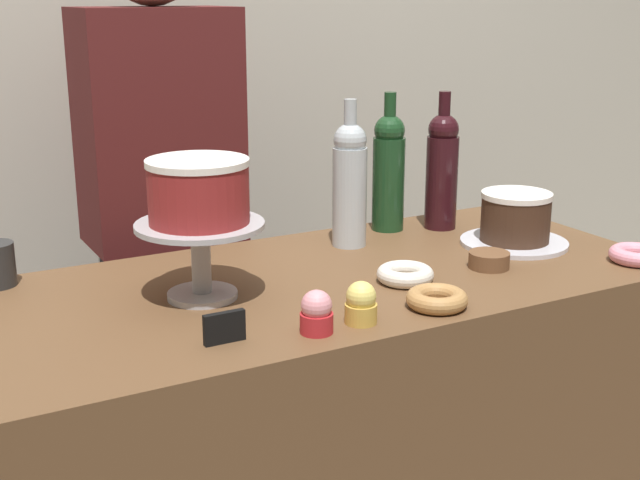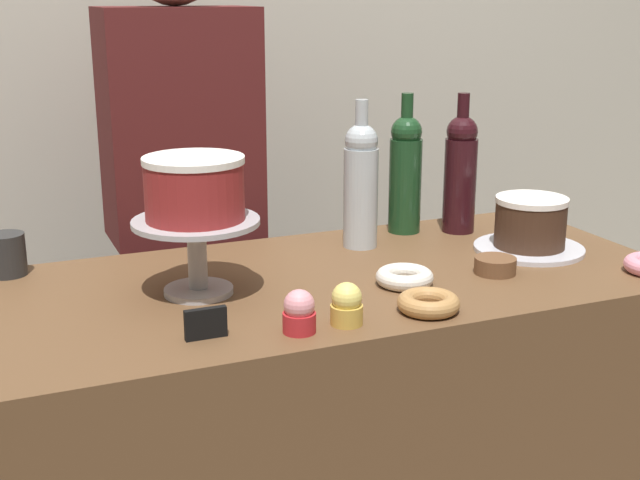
{
  "view_description": "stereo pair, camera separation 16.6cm",
  "coord_description": "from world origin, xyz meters",
  "px_view_note": "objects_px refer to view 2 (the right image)",
  "views": [
    {
      "loc": [
        -0.77,
        -1.4,
        1.43
      ],
      "look_at": [
        0.0,
        0.0,
        0.97
      ],
      "focal_mm": 47.98,
      "sensor_mm": 36.0,
      "label": 1
    },
    {
      "loc": [
        -0.62,
        -1.48,
        1.43
      ],
      "look_at": [
        0.0,
        0.0,
        0.97
      ],
      "focal_mm": 47.98,
      "sensor_mm": 36.0,
      "label": 2
    }
  ],
  "objects_px": {
    "wine_bottle_green": "(405,172)",
    "cookie_stack": "(495,265)",
    "chocolate_round_cake": "(532,222)",
    "price_sign_chalkboard": "(206,323)",
    "coffee_cup_ceramic": "(6,255)",
    "cupcake_lemon": "(347,305)",
    "barista_figure": "(186,239)",
    "wine_bottle_clear": "(361,183)",
    "cupcake_strawberry": "(299,312)",
    "donut_sugar": "(405,277)",
    "donut_maple": "(428,303)",
    "white_layer_cake": "(194,188)",
    "wine_bottle_dark_red": "(460,171)",
    "cake_stand_pedestal": "(197,243)"
  },
  "relations": [
    {
      "from": "cupcake_strawberry",
      "to": "donut_sugar",
      "type": "xyz_separation_m",
      "value": [
        0.27,
        0.14,
        -0.02
      ]
    },
    {
      "from": "cupcake_lemon",
      "to": "price_sign_chalkboard",
      "type": "xyz_separation_m",
      "value": [
        -0.24,
        0.03,
        -0.01
      ]
    },
    {
      "from": "white_layer_cake",
      "to": "cookie_stack",
      "type": "bearing_deg",
      "value": -10.97
    },
    {
      "from": "price_sign_chalkboard",
      "to": "coffee_cup_ceramic",
      "type": "bearing_deg",
      "value": 120.58
    },
    {
      "from": "donut_sugar",
      "to": "price_sign_chalkboard",
      "type": "relative_size",
      "value": 1.6
    },
    {
      "from": "white_layer_cake",
      "to": "coffee_cup_ceramic",
      "type": "height_order",
      "value": "white_layer_cake"
    },
    {
      "from": "wine_bottle_green",
      "to": "price_sign_chalkboard",
      "type": "xyz_separation_m",
      "value": [
        -0.61,
        -0.45,
        -0.12
      ]
    },
    {
      "from": "chocolate_round_cake",
      "to": "white_layer_cake",
      "type": "bearing_deg",
      "value": 178.95
    },
    {
      "from": "coffee_cup_ceramic",
      "to": "barista_figure",
      "type": "distance_m",
      "value": 0.52
    },
    {
      "from": "cake_stand_pedestal",
      "to": "wine_bottle_green",
      "type": "height_order",
      "value": "wine_bottle_green"
    },
    {
      "from": "wine_bottle_green",
      "to": "cupcake_lemon",
      "type": "distance_m",
      "value": 0.62
    },
    {
      "from": "wine_bottle_dark_red",
      "to": "wine_bottle_green",
      "type": "height_order",
      "value": "same"
    },
    {
      "from": "wine_bottle_green",
      "to": "cupcake_strawberry",
      "type": "relative_size",
      "value": 4.38
    },
    {
      "from": "cookie_stack",
      "to": "price_sign_chalkboard",
      "type": "xyz_separation_m",
      "value": [
        -0.63,
        -0.1,
        0.01
      ]
    },
    {
      "from": "wine_bottle_green",
      "to": "cookie_stack",
      "type": "relative_size",
      "value": 3.87
    },
    {
      "from": "donut_maple",
      "to": "wine_bottle_dark_red",
      "type": "bearing_deg",
      "value": 53.06
    },
    {
      "from": "chocolate_round_cake",
      "to": "coffee_cup_ceramic",
      "type": "xyz_separation_m",
      "value": [
        -1.06,
        0.27,
        -0.02
      ]
    },
    {
      "from": "wine_bottle_green",
      "to": "cupcake_lemon",
      "type": "height_order",
      "value": "wine_bottle_green"
    },
    {
      "from": "cake_stand_pedestal",
      "to": "donut_maple",
      "type": "height_order",
      "value": "cake_stand_pedestal"
    },
    {
      "from": "wine_bottle_dark_red",
      "to": "cupcake_strawberry",
      "type": "xyz_separation_m",
      "value": [
        -0.58,
        -0.44,
        -0.11
      ]
    },
    {
      "from": "wine_bottle_green",
      "to": "donut_sugar",
      "type": "xyz_separation_m",
      "value": [
        -0.18,
        -0.34,
        -0.13
      ]
    },
    {
      "from": "wine_bottle_dark_red",
      "to": "cupcake_strawberry",
      "type": "height_order",
      "value": "wine_bottle_dark_red"
    },
    {
      "from": "cupcake_lemon",
      "to": "barista_figure",
      "type": "xyz_separation_m",
      "value": [
        -0.09,
        0.78,
        -0.08
      ]
    },
    {
      "from": "cookie_stack",
      "to": "price_sign_chalkboard",
      "type": "height_order",
      "value": "price_sign_chalkboard"
    },
    {
      "from": "cupcake_strawberry",
      "to": "wine_bottle_green",
      "type": "bearing_deg",
      "value": 46.83
    },
    {
      "from": "donut_maple",
      "to": "price_sign_chalkboard",
      "type": "xyz_separation_m",
      "value": [
        -0.4,
        0.03,
        0.01
      ]
    },
    {
      "from": "white_layer_cake",
      "to": "cupcake_strawberry",
      "type": "relative_size",
      "value": 2.5
    },
    {
      "from": "price_sign_chalkboard",
      "to": "barista_figure",
      "type": "xyz_separation_m",
      "value": [
        0.15,
        0.75,
        -0.07
      ]
    },
    {
      "from": "donut_maple",
      "to": "cookie_stack",
      "type": "relative_size",
      "value": 1.33
    },
    {
      "from": "wine_bottle_clear",
      "to": "cupcake_lemon",
      "type": "xyz_separation_m",
      "value": [
        -0.22,
        -0.41,
        -0.11
      ]
    },
    {
      "from": "chocolate_round_cake",
      "to": "coffee_cup_ceramic",
      "type": "relative_size",
      "value": 1.83
    },
    {
      "from": "chocolate_round_cake",
      "to": "cookie_stack",
      "type": "xyz_separation_m",
      "value": [
        -0.16,
        -0.1,
        -0.05
      ]
    },
    {
      "from": "donut_maple",
      "to": "chocolate_round_cake",
      "type": "bearing_deg",
      "value": 31.21
    },
    {
      "from": "wine_bottle_clear",
      "to": "coffee_cup_ceramic",
      "type": "relative_size",
      "value": 3.83
    },
    {
      "from": "chocolate_round_cake",
      "to": "donut_maple",
      "type": "bearing_deg",
      "value": -148.79
    },
    {
      "from": "cupcake_strawberry",
      "to": "cookie_stack",
      "type": "distance_m",
      "value": 0.5
    },
    {
      "from": "wine_bottle_clear",
      "to": "barista_figure",
      "type": "distance_m",
      "value": 0.51
    },
    {
      "from": "wine_bottle_green",
      "to": "cake_stand_pedestal",
      "type": "bearing_deg",
      "value": -157.07
    },
    {
      "from": "donut_sugar",
      "to": "coffee_cup_ceramic",
      "type": "height_order",
      "value": "coffee_cup_ceramic"
    },
    {
      "from": "donut_maple",
      "to": "coffee_cup_ceramic",
      "type": "bearing_deg",
      "value": 143.21
    },
    {
      "from": "cupcake_strawberry",
      "to": "coffee_cup_ceramic",
      "type": "distance_m",
      "value": 0.66
    },
    {
      "from": "cake_stand_pedestal",
      "to": "coffee_cup_ceramic",
      "type": "height_order",
      "value": "cake_stand_pedestal"
    },
    {
      "from": "white_layer_cake",
      "to": "wine_bottle_green",
      "type": "distance_m",
      "value": 0.61
    },
    {
      "from": "cookie_stack",
      "to": "coffee_cup_ceramic",
      "type": "distance_m",
      "value": 0.98
    },
    {
      "from": "cupcake_strawberry",
      "to": "donut_maple",
      "type": "xyz_separation_m",
      "value": [
        0.25,
        0.0,
        -0.02
      ]
    },
    {
      "from": "cupcake_strawberry",
      "to": "price_sign_chalkboard",
      "type": "bearing_deg",
      "value": 167.23
    },
    {
      "from": "cookie_stack",
      "to": "coffee_cup_ceramic",
      "type": "relative_size",
      "value": 0.99
    },
    {
      "from": "wine_bottle_green",
      "to": "coffee_cup_ceramic",
      "type": "height_order",
      "value": "wine_bottle_green"
    },
    {
      "from": "wine_bottle_clear",
      "to": "coffee_cup_ceramic",
      "type": "height_order",
      "value": "wine_bottle_clear"
    },
    {
      "from": "wine_bottle_clear",
      "to": "price_sign_chalkboard",
      "type": "distance_m",
      "value": 0.61
    }
  ]
}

